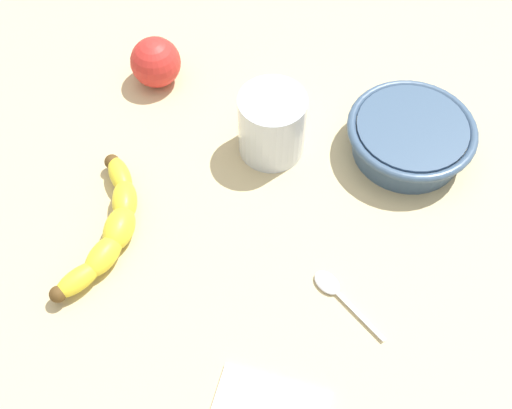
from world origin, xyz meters
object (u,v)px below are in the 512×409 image
object	(u,v)px
smoothie_glass	(272,126)
apple_fruit	(156,62)
banana	(110,227)
ceramic_bowl	(410,136)
teaspoon	(331,287)

from	to	relation	value
smoothie_glass	apple_fruit	xyz separation A→B (cm)	(-3.39, -20.43, -0.78)
banana	apple_fruit	size ratio (longest dim) A/B	2.93
banana	apple_fruit	world-z (taller)	apple_fruit
smoothie_glass	banana	bearing A→B (deg)	-27.25
banana	ceramic_bowl	xyz separation A→B (cm)	(-29.71, 27.54, 1.20)
banana	teaspoon	world-z (taller)	banana
ceramic_bowl	apple_fruit	size ratio (longest dim) A/B	2.36
smoothie_glass	teaspoon	size ratio (longest dim) A/B	0.87
ceramic_bowl	teaspoon	size ratio (longest dim) A/B	1.57
ceramic_bowl	apple_fruit	world-z (taller)	apple_fruit
banana	apple_fruit	xyz separation A→B (cm)	(-24.97, -9.32, 1.79)
ceramic_bowl	teaspoon	xyz separation A→B (cm)	(23.67, -0.46, -2.63)
banana	smoothie_glass	distance (cm)	24.41
ceramic_bowl	apple_fruit	bearing A→B (deg)	-82.67
smoothie_glass	ceramic_bowl	xyz separation A→B (cm)	(-8.13, 16.43, -1.37)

